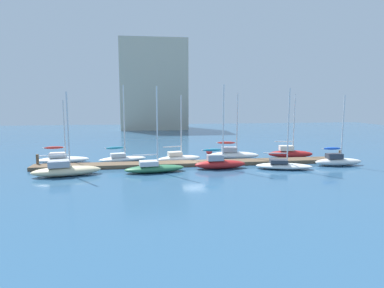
# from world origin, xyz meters

# --- Properties ---
(ground_plane) EXTENTS (120.00, 120.00, 0.00)m
(ground_plane) POSITION_xyz_m (0.00, 0.00, 0.00)
(ground_plane) COLOR #2D567A
(dock_pier) EXTENTS (33.11, 2.01, 0.38)m
(dock_pier) POSITION_xyz_m (0.00, 0.00, 0.19)
(dock_pier) COLOR brown
(dock_pier) RESTS_ON ground_plane
(dock_piling_near_end) EXTENTS (0.28, 0.28, 1.39)m
(dock_piling_near_end) POSITION_xyz_m (-16.16, 0.85, 0.69)
(dock_piling_near_end) COLOR brown
(dock_piling_near_end) RESTS_ON ground_plane
(dock_piling_far_end) EXTENTS (0.28, 0.28, 1.39)m
(dock_piling_far_end) POSITION_xyz_m (16.16, -0.85, 0.69)
(dock_piling_far_end) COLOR brown
(dock_piling_far_end) RESTS_ON ground_plane
(sailboat_0) EXTENTS (5.67, 2.45, 6.89)m
(sailboat_0) POSITION_xyz_m (-14.27, 3.07, 0.50)
(sailboat_0) COLOR white
(sailboat_0) RESTS_ON ground_plane
(sailboat_1) EXTENTS (6.31, 3.02, 7.65)m
(sailboat_1) POSITION_xyz_m (-12.42, -3.29, 0.57)
(sailboat_1) COLOR beige
(sailboat_1) RESTS_ON ground_plane
(sailboat_2) EXTENTS (5.51, 2.88, 8.56)m
(sailboat_2) POSITION_xyz_m (-7.83, 3.10, 0.48)
(sailboat_2) COLOR white
(sailboat_2) RESTS_ON ground_plane
(sailboat_3) EXTENTS (5.96, 2.45, 8.20)m
(sailboat_3) POSITION_xyz_m (-4.37, -2.93, 0.48)
(sailboat_3) COLOR #2D7047
(sailboat_3) RESTS_ON ground_plane
(sailboat_4) EXTENTS (5.21, 2.38, 7.45)m
(sailboat_4) POSITION_xyz_m (-1.50, 2.19, 0.49)
(sailboat_4) COLOR white
(sailboat_4) RESTS_ON ground_plane
(sailboat_5) EXTENTS (5.28, 1.61, 8.41)m
(sailboat_5) POSITION_xyz_m (2.23, -2.15, 0.62)
(sailboat_5) COLOR #B21E1E
(sailboat_5) RESTS_ON ground_plane
(sailboat_6) EXTENTS (6.03, 2.51, 7.70)m
(sailboat_6) POSITION_xyz_m (5.10, 3.12, 0.59)
(sailboat_6) COLOR white
(sailboat_6) RESTS_ON ground_plane
(sailboat_7) EXTENTS (5.87, 3.19, 8.07)m
(sailboat_7) POSITION_xyz_m (8.56, -3.24, 0.43)
(sailboat_7) COLOR white
(sailboat_7) RESTS_ON ground_plane
(sailboat_8) EXTENTS (5.46, 2.21, 7.57)m
(sailboat_8) POSITION_xyz_m (12.05, 2.85, 0.59)
(sailboat_8) COLOR #B21E1E
(sailboat_8) RESTS_ON ground_plane
(sailboat_9) EXTENTS (5.19, 1.57, 7.41)m
(sailboat_9) POSITION_xyz_m (15.01, -2.34, 0.57)
(sailboat_9) COLOR white
(sailboat_9) RESTS_ON ground_plane
(mooring_buoy_red) EXTENTS (0.79, 0.79, 0.79)m
(mooring_buoy_red) POSITION_xyz_m (2.81, 6.30, 0.39)
(mooring_buoy_red) COLOR red
(mooring_buoy_red) RESTS_ON ground_plane
(harbor_building_distant) EXTENTS (15.36, 9.71, 20.74)m
(harbor_building_distant) POSITION_xyz_m (-3.16, 45.24, 10.37)
(harbor_building_distant) COLOR #BCB299
(harbor_building_distant) RESTS_ON ground_plane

